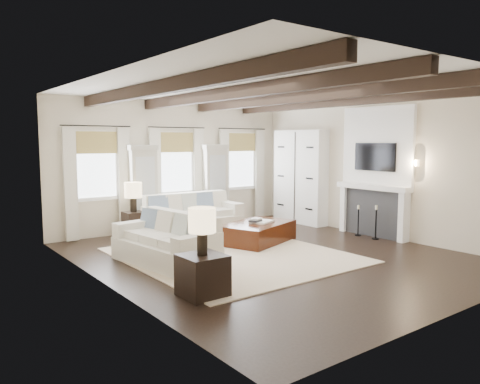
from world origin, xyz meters
TOP-DOWN VIEW (x-y plane):
  - ground at (0.00, 0.00)m, footprint 7.50×7.50m
  - room_shell at (0.75, 0.90)m, footprint 6.54×7.54m
  - area_rug at (-0.59, 0.46)m, footprint 3.83×4.21m
  - sofa_back at (-0.12, 2.73)m, footprint 2.30×1.11m
  - sofa_left at (-1.87, 0.70)m, footprint 1.23×2.24m
  - ottoman at (0.52, 1.06)m, footprint 1.93×1.56m
  - tray at (0.62, 1.05)m, footprint 0.60×0.53m
  - book_lower at (0.45, 1.05)m, footprint 0.31×0.28m
  - book_upper at (0.48, 1.06)m, footprint 0.26×0.24m
  - side_table_front at (-2.33, -1.20)m, footprint 0.60×0.60m
  - lamp_front at (-2.33, -1.20)m, footprint 0.39×0.39m
  - side_table_back at (-1.51, 2.95)m, footprint 0.43×0.43m
  - lamp_back at (-1.51, 2.95)m, footprint 0.38×0.38m
  - candlestick_near at (2.90, -0.25)m, footprint 0.16×0.16m
  - candlestick_far at (2.90, 0.24)m, footprint 0.15×0.15m

SIDE VIEW (x-z plane):
  - ground at x=0.00m, z-range 0.00..0.00m
  - area_rug at x=-0.59m, z-range 0.00..0.02m
  - ottoman at x=0.52m, z-range 0.00..0.44m
  - candlestick_far at x=2.90m, z-range -0.06..0.66m
  - side_table_front at x=-2.33m, z-range 0.00..0.60m
  - side_table_back at x=-1.51m, z-range 0.00..0.64m
  - candlestick_near at x=2.90m, z-range -0.07..0.71m
  - sofa_left at x=-1.87m, z-range -0.09..0.82m
  - sofa_back at x=-0.12m, z-range -0.09..0.88m
  - tray at x=0.62m, z-range 0.44..0.48m
  - book_lower at x=0.45m, z-range 0.48..0.52m
  - book_upper at x=0.48m, z-range 0.52..0.55m
  - lamp_front at x=-2.33m, z-range 0.72..1.40m
  - lamp_back at x=-1.51m, z-range 0.76..1.42m
  - room_shell at x=0.75m, z-range 0.28..3.50m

